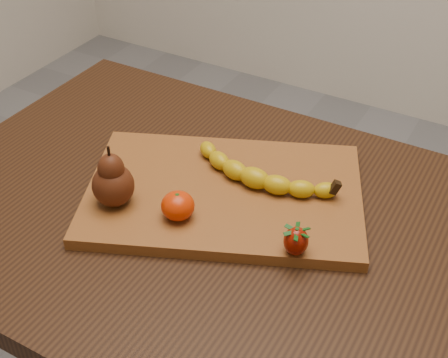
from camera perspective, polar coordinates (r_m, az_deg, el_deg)
The scene contains 6 objects.
table at distance 1.08m, azimuth -1.01°, elevation -6.94°, with size 1.00×0.70×0.76m.
cutting_board at distance 1.03m, azimuth -0.00°, elevation -1.33°, with size 0.45×0.30×0.02m, color brown.
banana at distance 1.02m, azimuth 2.80°, elevation 0.10°, with size 0.22×0.06×0.04m, color #C3A009, non-canonical shape.
pear at distance 0.98m, azimuth -10.21°, elevation 0.31°, with size 0.07×0.07×0.10m, color #4A1E0B, non-canonical shape.
mandarin at distance 0.96m, azimuth -4.25°, elevation -2.46°, with size 0.05×0.05×0.04m, color red.
strawberry at distance 0.90m, azimuth 6.60°, elevation -5.58°, with size 0.04×0.04×0.05m, color #871103, non-canonical shape.
Camera 1 is at (0.40, -0.66, 1.41)m, focal length 50.00 mm.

